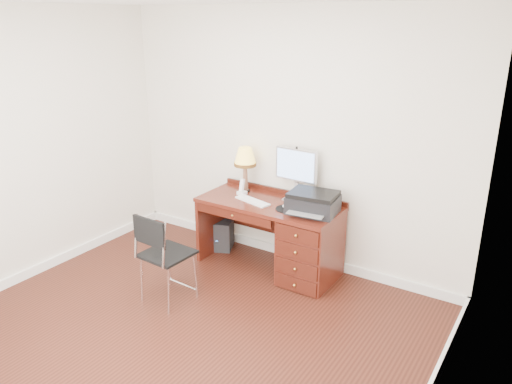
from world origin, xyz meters
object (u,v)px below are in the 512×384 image
Objects in this scene: printer at (313,202)px; leg_lamp at (245,160)px; desk at (296,239)px; equipment_box at (219,234)px; phone at (242,190)px; chair at (162,250)px; monitor at (296,168)px.

leg_lamp is (-0.91, 0.16, 0.26)m from printer.
desk is 1.09m from equipment_box.
phone is 1.21m from chair.
chair reaches higher than desk.
leg_lamp is (-0.58, -0.07, 0.02)m from monitor.
monitor is at bearing 137.93° from printer.
equipment_box is (-0.34, -0.05, -0.94)m from leg_lamp.
printer reaches higher than phone.
equipment_box is (-0.27, 1.23, -0.37)m from chair.
phone reaches higher than chair.
desk is 1.68× the size of chair.
desk is at bearing 1.88° from phone.
monitor reaches higher than equipment_box.
leg_lamp is at bearing 110.35° from phone.
chair is (-0.98, -1.12, -0.31)m from printer.
monitor reaches higher than printer.
printer is at bearing 2.02° from phone.
phone is at bearing -74.84° from leg_lamp.
printer is 0.57× the size of chair.
chair is at bearing -137.49° from printer.
equipment_box is at bearing -170.98° from leg_lamp.
equipment_box is (-0.37, 0.06, -0.63)m from phone.
equipment_box is at bearing 176.51° from phone.
desk is 2.94× the size of printer.
monitor reaches higher than leg_lamp.
desk is at bearing 170.82° from printer.
printer reaches higher than chair.
chair is at bearing -93.11° from leg_lamp.
desk is 4.33× the size of equipment_box.
chair is at bearing -125.04° from desk.
phone is at bearing 170.30° from printer.
printer is at bearing -9.88° from leg_lamp.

